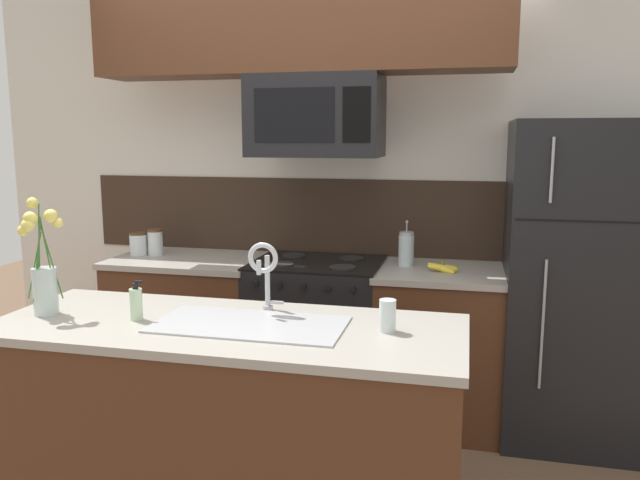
% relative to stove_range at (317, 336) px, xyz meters
% --- Properties ---
extents(rear_partition, '(5.20, 0.10, 2.60)m').
position_rel_stove_range_xyz_m(rear_partition, '(0.30, 0.38, 0.84)').
color(rear_partition, silver).
rests_on(rear_partition, ground).
extents(splash_band, '(3.23, 0.01, 0.48)m').
position_rel_stove_range_xyz_m(splash_band, '(-0.00, 0.32, 0.69)').
color(splash_band, '#332319').
rests_on(splash_band, rear_partition).
extents(back_counter_left, '(0.92, 0.65, 0.91)m').
position_rel_stove_range_xyz_m(back_counter_left, '(-0.82, 0.00, -0.01)').
color(back_counter_left, '#4C2B19').
rests_on(back_counter_left, ground).
extents(back_counter_right, '(0.72, 0.65, 0.91)m').
position_rel_stove_range_xyz_m(back_counter_right, '(0.72, 0.00, -0.01)').
color(back_counter_right, '#4C2B19').
rests_on(back_counter_right, ground).
extents(stove_range, '(0.76, 0.64, 0.93)m').
position_rel_stove_range_xyz_m(stove_range, '(0.00, 0.00, 0.00)').
color(stove_range, black).
rests_on(stove_range, ground).
extents(microwave, '(0.74, 0.40, 0.45)m').
position_rel_stove_range_xyz_m(microwave, '(0.00, -0.02, 1.30)').
color(microwave, black).
extents(upper_cabinet_band, '(2.34, 0.34, 0.60)m').
position_rel_stove_range_xyz_m(upper_cabinet_band, '(-0.10, -0.05, 1.83)').
color(upper_cabinet_band, '#4C2B19').
extents(refrigerator, '(0.86, 0.74, 1.74)m').
position_rel_stove_range_xyz_m(refrigerator, '(1.50, 0.02, 0.41)').
color(refrigerator, black).
rests_on(refrigerator, ground).
extents(storage_jar_tall, '(0.11, 0.11, 0.14)m').
position_rel_stove_range_xyz_m(storage_jar_tall, '(-1.17, 0.01, 0.52)').
color(storage_jar_tall, silver).
rests_on(storage_jar_tall, back_counter_left).
extents(storage_jar_medium, '(0.09, 0.09, 0.17)m').
position_rel_stove_range_xyz_m(storage_jar_medium, '(-1.06, 0.03, 0.53)').
color(storage_jar_medium, silver).
rests_on(storage_jar_medium, back_counter_left).
extents(banana_bunch, '(0.19, 0.12, 0.08)m').
position_rel_stove_range_xyz_m(banana_bunch, '(0.73, -0.06, 0.47)').
color(banana_bunch, yellow).
rests_on(banana_bunch, back_counter_right).
extents(french_press, '(0.09, 0.09, 0.27)m').
position_rel_stove_range_xyz_m(french_press, '(0.52, 0.06, 0.55)').
color(french_press, silver).
rests_on(french_press, back_counter_right).
extents(island_counter, '(1.91, 0.73, 0.91)m').
position_rel_stove_range_xyz_m(island_counter, '(-0.07, -1.25, -0.01)').
color(island_counter, '#4C2B19').
rests_on(island_counter, ground).
extents(kitchen_sink, '(0.76, 0.39, 0.16)m').
position_rel_stove_range_xyz_m(kitchen_sink, '(0.03, -1.25, 0.38)').
color(kitchen_sink, '#ADAFB5').
rests_on(kitchen_sink, island_counter).
extents(sink_faucet, '(0.14, 0.14, 0.31)m').
position_rel_stove_range_xyz_m(sink_faucet, '(0.03, -1.06, 0.65)').
color(sink_faucet, '#B7BABF').
rests_on(sink_faucet, island_counter).
extents(dish_soap_bottle, '(0.06, 0.05, 0.16)m').
position_rel_stove_range_xyz_m(dish_soap_bottle, '(-0.45, -1.28, 0.52)').
color(dish_soap_bottle, beige).
rests_on(dish_soap_bottle, island_counter).
extents(drinking_glass, '(0.07, 0.07, 0.13)m').
position_rel_stove_range_xyz_m(drinking_glass, '(0.57, -1.20, 0.51)').
color(drinking_glass, silver).
rests_on(drinking_glass, island_counter).
extents(flower_vase, '(0.18, 0.13, 0.50)m').
position_rel_stove_range_xyz_m(flower_vase, '(-0.86, -1.30, 0.61)').
color(flower_vase, silver).
rests_on(flower_vase, island_counter).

